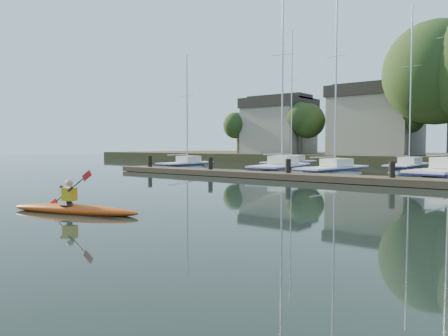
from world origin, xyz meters
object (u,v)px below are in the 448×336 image
Objects in this scene: sailboat_6 at (408,173)px; kayak at (73,207)px; sailboat_3 at (447,184)px; dock at (336,178)px; sailboat_0 at (186,171)px; sailboat_1 at (281,176)px; sailboat_5 at (290,169)px; sailboat_2 at (333,177)px.

kayak is at bearing -93.34° from sailboat_6.
kayak is 0.30× the size of sailboat_3.
sailboat_0 is (-15.64, 4.68, -0.38)m from dock.
sailboat_0 is 20.31m from sailboat_3.
dock is at bearing -90.53° from sailboat_6.
sailboat_3 is (6.24, 19.98, -0.38)m from kayak.
sailboat_0 is 0.77× the size of sailboat_6.
sailboat_1 reaches higher than sailboat_3.
sailboat_3 is at bearing -3.86° from sailboat_0.
sailboat_6 reaches higher than kayak.
kayak is at bearing -86.55° from sailboat_1.
sailboat_0 is 9.54m from sailboat_1.
sailboat_1 is 1.07× the size of sailboat_5.
kayak is at bearing -81.62° from sailboat_2.
dock is 3.13× the size of sailboat_0.
dock is 2.50× the size of sailboat_5.
sailboat_1 is 11.04m from sailboat_6.
sailboat_0 is at bearing 163.33° from dock.
sailboat_0 is 0.74× the size of sailboat_1.
sailboat_3 is at bearing 2.45° from sailboat_2.
dock is at bearing -20.59° from sailboat_0.
sailboat_5 is at bearing 49.30° from sailboat_0.
kayak is 0.31× the size of sailboat_6.
sailboat_1 reaches higher than sailboat_6.
sailboat_3 is 1.05× the size of sailboat_5.
sailboat_6 is (10.03, 1.10, 0.01)m from sailboat_5.
sailboat_1 reaches higher than sailboat_5.
sailboat_0 is at bearing -150.80° from sailboat_6.
sailboat_0 is at bearing 106.25° from kayak.
kayak is 28.88m from sailboat_5.
sailboat_5 is 10.09m from sailboat_6.
sailboat_1 is at bearing -61.26° from sailboat_5.
sailboat_6 reaches higher than sailboat_0.
sailboat_2 is at bearing 73.54° from kayak.
kayak is 28.81m from sailboat_6.
kayak is 0.13× the size of dock.
sailboat_0 is at bearing -171.77° from sailboat_3.
dock is 6.64m from sailboat_3.
kayak is at bearing -58.73° from sailboat_0.
sailboat_5 is at bearing 160.35° from sailboat_3.
sailboat_5 is at bearing 128.60° from dock.
sailboat_2 is 10.38m from sailboat_5.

